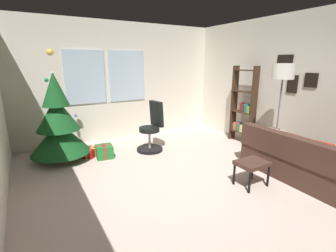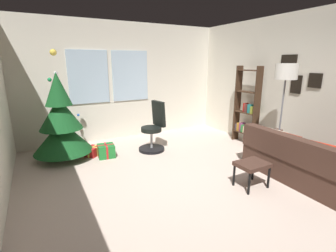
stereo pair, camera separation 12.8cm
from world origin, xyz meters
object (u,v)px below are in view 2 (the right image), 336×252
object	(u,v)px
gift_box_green	(106,151)
office_chair	(154,131)
floor_lamp	(286,78)
footstool	(252,166)
couch	(314,164)
gift_box_red	(93,151)
holiday_tree	(61,124)
bookshelf	(247,111)

from	to	relation	value
gift_box_green	office_chair	world-z (taller)	office_chair
floor_lamp	footstool	bearing A→B (deg)	-157.88
couch	gift_box_green	size ratio (longest dim) A/B	5.48
couch	gift_box_red	bearing A→B (deg)	136.13
couch	office_chair	distance (m)	3.03
holiday_tree	bookshelf	distance (m)	4.03
footstool	couch	bearing A→B (deg)	-16.27
footstool	holiday_tree	world-z (taller)	holiday_tree
footstool	gift_box_green	distance (m)	2.84
bookshelf	floor_lamp	size ratio (longest dim) A/B	0.97
couch	gift_box_green	world-z (taller)	couch
gift_box_red	floor_lamp	distance (m)	3.97
gift_box_green	couch	bearing A→B (deg)	-44.00
holiday_tree	floor_lamp	distance (m)	4.26
gift_box_green	bookshelf	world-z (taller)	bookshelf
holiday_tree	gift_box_red	distance (m)	0.83
footstool	holiday_tree	bearing A→B (deg)	132.79
holiday_tree	office_chair	xyz separation A→B (m)	(1.79, -0.38, -0.30)
couch	holiday_tree	size ratio (longest dim) A/B	0.92
holiday_tree	bookshelf	size ratio (longest dim) A/B	1.17
couch	bookshelf	size ratio (longest dim) A/B	1.08
gift_box_green	floor_lamp	world-z (taller)	floor_lamp
holiday_tree	gift_box_red	bearing A→B (deg)	-9.14
holiday_tree	floor_lamp	bearing A→B (deg)	-30.38
gift_box_green	office_chair	xyz separation A→B (m)	(1.03, -0.09, 0.29)
holiday_tree	bookshelf	world-z (taller)	holiday_tree
footstool	gift_box_red	bearing A→B (deg)	126.69
office_chair	bookshelf	world-z (taller)	bookshelf
holiday_tree	office_chair	size ratio (longest dim) A/B	1.97
gift_box_green	footstool	bearing A→B (deg)	-54.50
couch	bookshelf	bearing A→B (deg)	77.07
footstool	floor_lamp	xyz separation A→B (m)	(1.19, 0.49, 1.26)
gift_box_red	gift_box_green	size ratio (longest dim) A/B	1.06
gift_box_green	floor_lamp	xyz separation A→B (m)	(2.84, -1.82, 1.47)
holiday_tree	bookshelf	bearing A→B (deg)	-13.77
floor_lamp	office_chair	bearing A→B (deg)	136.28
couch	holiday_tree	world-z (taller)	holiday_tree
office_chair	floor_lamp	world-z (taller)	floor_lamp
bookshelf	footstool	bearing A→B (deg)	-132.72
footstool	holiday_tree	xyz separation A→B (m)	(-2.40, 2.59, 0.37)
office_chair	bookshelf	xyz separation A→B (m)	(2.12, -0.58, 0.36)
gift_box_green	bookshelf	size ratio (longest dim) A/B	0.20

